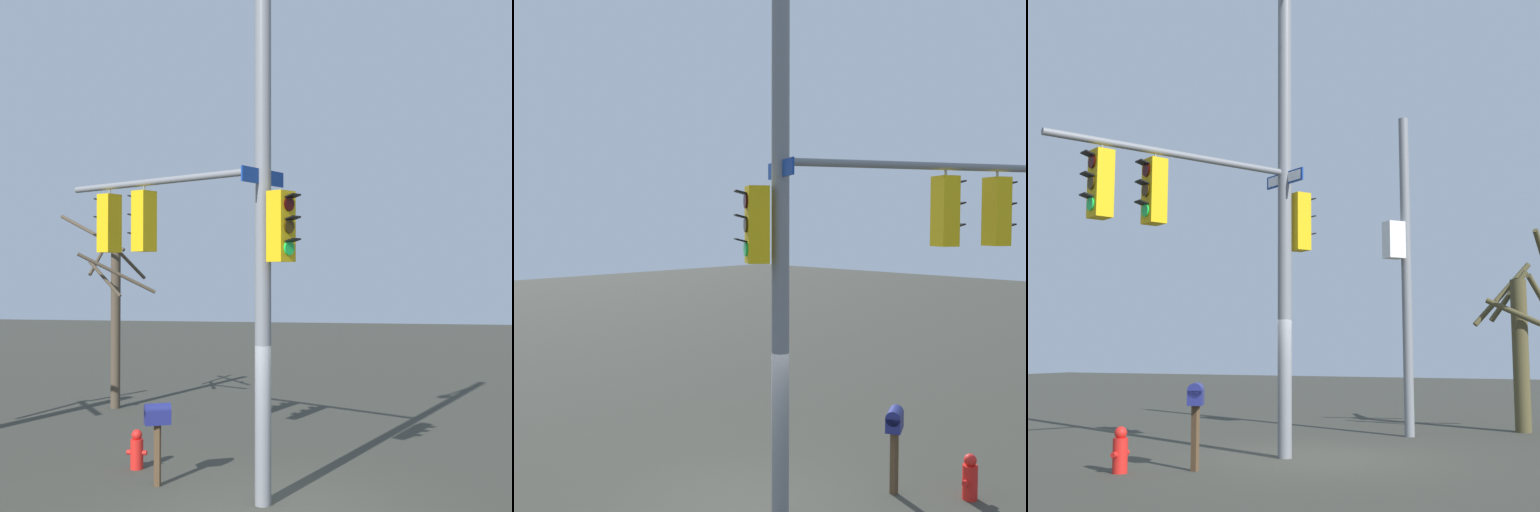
# 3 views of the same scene
# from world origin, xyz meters

# --- Properties ---
(main_signal_pole_assembly) EXTENTS (4.70, 4.85, 9.91)m
(main_signal_pole_assembly) POSITION_xyz_m (0.96, -0.68, 5.09)
(main_signal_pole_assembly) COLOR slate
(main_signal_pole_assembly) RESTS_ON ground
(fire_hydrant) EXTENTS (0.38, 0.24, 0.73)m
(fire_hydrant) POSITION_xyz_m (2.84, -2.10, 0.34)
(fire_hydrant) COLOR red
(fire_hydrant) RESTS_ON ground
(mailbox) EXTENTS (0.50, 0.40, 1.41)m
(mailbox) POSITION_xyz_m (2.16, -1.13, 1.11)
(mailbox) COLOR #4C3823
(mailbox) RESTS_ON ground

